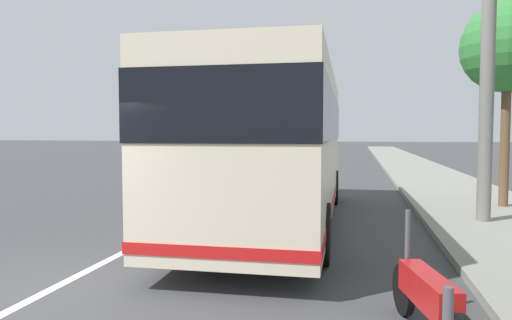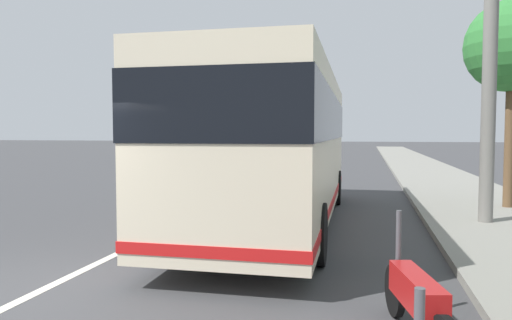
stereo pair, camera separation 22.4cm
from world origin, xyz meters
name	(u,v)px [view 1 (the left image)]	position (x,y,z in m)	size (l,w,h in m)	color
ground_plane	(37,297)	(0.00, 0.00, 0.00)	(220.00, 220.00, 0.00)	#424244
sidewalk_curb	(468,200)	(10.00, -7.32, 0.07)	(110.00, 3.60, 0.14)	gray
lane_divider_line	(235,195)	(10.00, 0.00, 0.00)	(110.00, 0.16, 0.01)	silver
coach_bus	(277,140)	(5.50, -2.21, 1.94)	(10.29, 2.81, 3.38)	beige
motorcycle_far_end	(428,299)	(-0.35, -4.72, 0.46)	(2.07, 0.54, 1.24)	black
car_side_street	(293,148)	(38.01, 1.79, 0.69)	(4.19, 1.94, 1.46)	gray
car_far_distant	(269,151)	(30.28, 2.63, 0.72)	(4.40, 1.93, 1.56)	#2D7238
roadside_tree_mid_block	(508,48)	(8.45, -7.88, 4.35)	(2.41, 2.41, 5.59)	brown
utility_pole	(487,77)	(6.06, -6.80, 3.35)	(0.30, 0.30, 6.69)	slate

